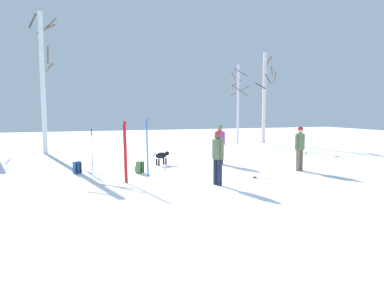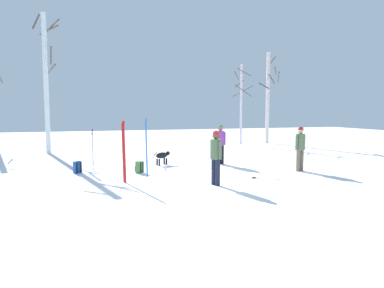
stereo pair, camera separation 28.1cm
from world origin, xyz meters
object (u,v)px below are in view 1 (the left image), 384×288
ski_poles_1 (92,146)px  birch_tree_2 (238,102)px  dog (162,156)px  backpack_0 (77,168)px  person_1 (300,145)px  water_bottle_0 (165,167)px  birch_tree_3 (265,96)px  birch_tree_1 (43,80)px  ski_pair_lying_0 (256,178)px  person_2 (220,142)px  backpack_1 (140,167)px  ski_pair_planted_0 (147,148)px  ski_pair_planted_1 (125,152)px  person_0 (218,154)px  ski_poles_0 (92,151)px

ski_poles_1 → birch_tree_2: 12.12m
dog → backpack_0: bearing=-164.1°
person_1 → dog: (-4.68, 3.13, -0.59)m
water_bottle_0 → birch_tree_3: 13.38m
birch_tree_1 → ski_pair_lying_0: bearing=-53.2°
water_bottle_0 → person_1: bearing=-20.2°
person_2 → backpack_1: size_ratio=3.90×
backpack_0 → water_bottle_0: size_ratio=1.70×
ski_poles_1 → person_1: bearing=-28.5°
ski_pair_planted_0 → ski_pair_planted_1: (-0.89, -0.86, -0.02)m
ski_pair_planted_1 → birch_tree_3: bearing=43.3°
water_bottle_0 → birch_tree_1: (-4.81, 7.25, 3.82)m
person_0 → water_bottle_0: size_ratio=6.64×
ski_poles_1 → person_0: bearing=-57.3°
backpack_1 → birch_tree_2: 12.68m
ski_poles_1 → birch_tree_2: bearing=32.6°
birch_tree_2 → birch_tree_1: bearing=-173.2°
person_0 → ski_pair_planted_0: (-1.79, 2.12, 0.03)m
dog → ski_poles_0: ski_poles_0 is taller
ski_poles_1 → backpack_0: 2.12m
ski_pair_lying_0 → birch_tree_3: bearing=58.4°
ski_poles_0 → birch_tree_3: size_ratio=0.23×
backpack_1 → person_1: bearing=-13.9°
ski_poles_0 → backpack_0: size_ratio=3.39×
backpack_0 → birch_tree_2: birch_tree_2 is taller
ski_pair_planted_1 → person_1: bearing=1.0°
ski_pair_lying_0 → person_2: bearing=88.7°
person_0 → ski_pair_planted_0: ski_pair_planted_0 is taller
ski_pair_planted_0 → ski_poles_1: size_ratio=1.33×
ski_pair_lying_0 → ski_poles_0: (-5.26, 3.26, 0.78)m
person_1 → backpack_0: person_1 is taller
ski_pair_planted_0 → birch_tree_2: 12.98m
person_1 → birch_tree_1: bearing=137.0°
person_2 → backpack_1: person_2 is taller
backpack_0 → birch_tree_3: size_ratio=0.07×
person_0 → birch_tree_1: bearing=118.6°
birch_tree_2 → ski_poles_1: bearing=-147.4°
ski_pair_lying_0 → water_bottle_0: size_ratio=6.08×
ski_pair_lying_0 → birch_tree_1: (-7.36, 9.83, 3.93)m
person_2 → ski_pair_planted_0: ski_pair_planted_0 is taller
person_0 → ski_poles_0: bearing=132.9°
backpack_1 → water_bottle_0: (1.07, 0.31, -0.09)m
backpack_0 → water_bottle_0: (3.28, -0.35, -0.09)m
dog → ski_pair_planted_1: size_ratio=0.42×
backpack_0 → dog: bearing=15.9°
ski_poles_1 → birch_tree_2: (10.07, 6.43, 2.07)m
water_bottle_0 → ski_poles_1: bearing=139.1°
ski_pair_planted_1 → birch_tree_3: size_ratio=0.31×
ski_pair_planted_1 → ski_pair_lying_0: (4.37, -0.68, -0.98)m
ski_pair_lying_0 → backpack_1: (-3.62, 2.26, 0.20)m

